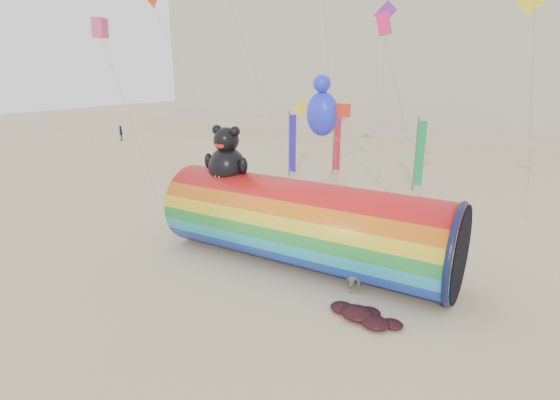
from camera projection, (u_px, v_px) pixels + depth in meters
The scene contains 6 objects.
ground at pixel (254, 257), 19.98m from camera, with size 160.00×160.00×0.00m, color #CCB58C.
hotel_building at pixel (369, 54), 60.66m from camera, with size 60.40×15.40×20.60m.
windsock_assembly at pixel (303, 222), 18.71m from camera, with size 12.80×3.90×5.90m.
kite_handler at pixel (355, 272), 16.46m from camera, with size 0.65×0.43×1.78m, color #5A5C62.
fabric_bundle at pixel (363, 315), 14.86m from camera, with size 2.62×1.35×0.41m.
festival_banners at pixel (346, 146), 33.15m from camera, with size 10.29×2.63×5.20m.
Camera 1 is at (10.57, -15.12, 8.19)m, focal length 28.00 mm.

